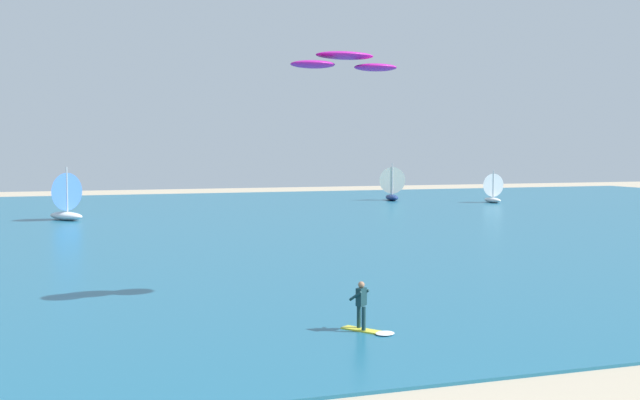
{
  "coord_description": "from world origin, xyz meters",
  "views": [
    {
      "loc": [
        -8.55,
        -12.17,
        6.21
      ],
      "look_at": [
        0.34,
        13.88,
        4.41
      ],
      "focal_mm": 43.6,
      "sensor_mm": 36.0,
      "label": 1
    }
  ],
  "objects": [
    {
      "name": "ocean",
      "position": [
        0.0,
        50.66,
        0.05
      ],
      "size": [
        160.0,
        90.0,
        0.1
      ],
      "primitive_type": "cube",
      "color": "#1E607F",
      "rests_on": "ground"
    },
    {
      "name": "kitesurfer",
      "position": [
        1.23,
        11.72,
        0.7
      ],
      "size": [
        1.56,
        1.94,
        1.67
      ],
      "color": "yellow",
      "rests_on": "ocean"
    },
    {
      "name": "kite",
      "position": [
        2.57,
        17.34,
        9.74
      ],
      "size": [
        4.76,
        1.93,
        0.7
      ],
      "color": "#B21999"
    },
    {
      "name": "sailboat_near_shore",
      "position": [
        -8.1,
        58.64,
        2.21
      ],
      "size": [
        3.94,
        4.14,
        4.61
      ],
      "color": "white",
      "rests_on": "ocean"
    },
    {
      "name": "sailboat_trailing",
      "position": [
        38.99,
        66.12,
        1.82
      ],
      "size": [
        2.67,
        3.17,
        3.76
      ],
      "color": "silver",
      "rests_on": "ocean"
    },
    {
      "name": "sailboat_anchored_offshore",
      "position": [
        29.78,
        73.62,
        2.16
      ],
      "size": [
        3.44,
        3.97,
        4.5
      ],
      "color": "navy",
      "rests_on": "ocean"
    }
  ]
}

